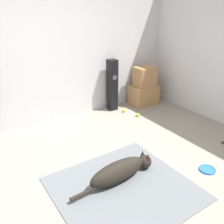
{
  "coord_description": "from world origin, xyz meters",
  "views": [
    {
      "loc": [
        -1.38,
        -2.06,
        2.05
      ],
      "look_at": [
        0.61,
        0.94,
        0.45
      ],
      "focal_mm": 40.0,
      "sensor_mm": 36.0,
      "label": 1
    }
  ],
  "objects": [
    {
      "name": "cardboard_box_lower",
      "position": [
        1.99,
        1.77,
        0.21
      ],
      "size": [
        0.56,
        0.41,
        0.41
      ],
      "color": "#A87A4C",
      "rests_on": "ground_plane"
    },
    {
      "name": "frisbee",
      "position": [
        1.17,
        -0.51,
        0.01
      ],
      "size": [
        0.21,
        0.21,
        0.03
      ],
      "color": "blue",
      "rests_on": "ground_plane"
    },
    {
      "name": "dog",
      "position": [
        0.1,
        -0.03,
        0.14
      ],
      "size": [
        1.2,
        0.27,
        0.27
      ],
      "color": "black",
      "rests_on": "area_rug"
    },
    {
      "name": "cardboard_box_upper",
      "position": [
        1.99,
        1.77,
        0.61
      ],
      "size": [
        0.42,
        0.31,
        0.4
      ],
      "color": "#A87A4C",
      "rests_on": "cardboard_box_lower"
    },
    {
      "name": "area_rug",
      "position": [
        0.04,
        -0.18,
        0.01
      ],
      "size": [
        1.56,
        1.48,
        0.01
      ],
      "color": "slate",
      "rests_on": "ground_plane"
    },
    {
      "name": "tennis_ball_by_boxes",
      "position": [
        1.38,
        1.64,
        0.03
      ],
      "size": [
        0.07,
        0.07,
        0.07
      ],
      "color": "#C6E033",
      "rests_on": "ground_plane"
    },
    {
      "name": "ground_plane",
      "position": [
        0.0,
        0.0,
        0.0
      ],
      "size": [
        12.0,
        12.0,
        0.0
      ],
      "primitive_type": "plane",
      "color": "gray"
    },
    {
      "name": "tennis_ball_near_speaker",
      "position": [
        1.48,
        1.33,
        0.03
      ],
      "size": [
        0.07,
        0.07,
        0.07
      ],
      "color": "#C6E033",
      "rests_on": "ground_plane"
    },
    {
      "name": "wall_back",
      "position": [
        0.0,
        2.1,
        1.27
      ],
      "size": [
        8.0,
        0.06,
        2.55
      ],
      "color": "silver",
      "rests_on": "ground_plane"
    },
    {
      "name": "floor_speaker",
      "position": [
        1.27,
        1.9,
        0.52
      ],
      "size": [
        0.17,
        0.18,
        1.03
      ],
      "color": "black",
      "rests_on": "ground_plane"
    }
  ]
}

